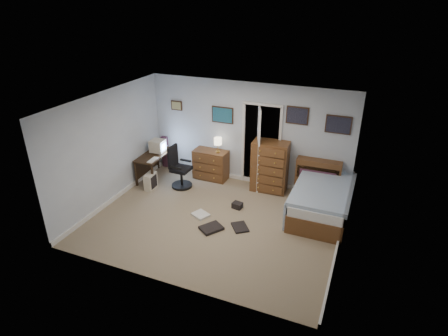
{
  "coord_description": "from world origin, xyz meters",
  "views": [
    {
      "loc": [
        2.69,
        -6.04,
        4.33
      ],
      "look_at": [
        0.08,
        0.3,
        1.1
      ],
      "focal_mm": 30.0,
      "sensor_mm": 36.0,
      "label": 1
    }
  ],
  "objects_px": {
    "low_dresser": "(211,165)",
    "bed": "(322,198)",
    "office_chair": "(179,171)",
    "computer_desk": "(152,159)",
    "tall_dresser": "(270,166)"
  },
  "relations": [
    {
      "from": "computer_desk",
      "to": "low_dresser",
      "type": "height_order",
      "value": "low_dresser"
    },
    {
      "from": "computer_desk",
      "to": "tall_dresser",
      "type": "distance_m",
      "value": 2.98
    },
    {
      "from": "office_chair",
      "to": "tall_dresser",
      "type": "relative_size",
      "value": 0.85
    },
    {
      "from": "computer_desk",
      "to": "low_dresser",
      "type": "bearing_deg",
      "value": 18.17
    },
    {
      "from": "computer_desk",
      "to": "tall_dresser",
      "type": "xyz_separation_m",
      "value": [
        2.93,
        0.5,
        0.1
      ]
    },
    {
      "from": "low_dresser",
      "to": "office_chair",
      "type": "bearing_deg",
      "value": -125.79
    },
    {
      "from": "office_chair",
      "to": "tall_dresser",
      "type": "distance_m",
      "value": 2.19
    },
    {
      "from": "computer_desk",
      "to": "bed",
      "type": "xyz_separation_m",
      "value": [
        4.26,
        -0.04,
        -0.17
      ]
    },
    {
      "from": "office_chair",
      "to": "bed",
      "type": "xyz_separation_m",
      "value": [
        3.4,
        0.13,
        -0.06
      ]
    },
    {
      "from": "low_dresser",
      "to": "bed",
      "type": "bearing_deg",
      "value": -9.55
    },
    {
      "from": "bed",
      "to": "office_chair",
      "type": "bearing_deg",
      "value": -177.48
    },
    {
      "from": "tall_dresser",
      "to": "bed",
      "type": "xyz_separation_m",
      "value": [
        1.33,
        -0.54,
        -0.27
      ]
    },
    {
      "from": "computer_desk",
      "to": "office_chair",
      "type": "height_order",
      "value": "office_chair"
    },
    {
      "from": "computer_desk",
      "to": "tall_dresser",
      "type": "relative_size",
      "value": 0.96
    },
    {
      "from": "office_chair",
      "to": "bed",
      "type": "relative_size",
      "value": 0.47
    }
  ]
}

